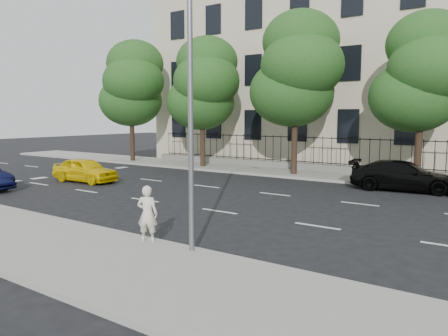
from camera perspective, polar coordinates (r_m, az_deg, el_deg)
The scene contains 15 objects.
ground at distance 14.98m, azimuth -6.16°, elevation -7.35°, with size 120.00×120.00×0.00m, color black.
near_sidewalk at distance 12.34m, azimuth -18.60°, elevation -10.43°, with size 60.00×4.00×0.15m, color gray.
far_sidewalk at distance 26.96m, azimuth 13.67°, elevation -1.01°, with size 60.00×4.00×0.15m, color gray.
lane_markings at distance 18.74m, azimuth 3.40°, elevation -4.43°, with size 49.60×4.62×0.01m, color silver, non-canonical shape.
crosswalk at distance 28.45m, azimuth -21.64°, elevation -1.04°, with size 0.50×12.10×0.01m, color silver, non-canonical shape.
masonry_building at distance 35.63m, azimuth 19.46°, elevation 15.09°, with size 34.60×12.11×18.50m.
iron_fence at distance 28.48m, azimuth 14.94°, elevation 0.52°, with size 30.00×0.50×2.20m.
street_light at distance 11.67m, azimuth -2.75°, elevation 14.15°, with size 0.25×3.32×8.05m.
tree_a at distance 35.33m, azimuth -11.83°, elevation 10.68°, with size 5.71×5.31×9.39m.
tree_b at distance 30.64m, azimuth -2.59°, elevation 10.90°, with size 5.53×5.12×8.97m.
tree_c at distance 27.05m, azimuth 9.59°, elevation 12.56°, with size 5.89×5.50×9.80m.
tree_d at distance 24.84m, azimuth 24.63°, elevation 11.24°, with size 5.34×4.94×8.84m.
yellow_taxi at distance 25.42m, azimuth -17.71°, elevation -0.23°, with size 1.61×3.99×1.36m, color yellow.
black_sedan at distance 23.16m, azimuth 22.42°, elevation -0.95°, with size 2.07×5.08×1.47m, color black.
woman_near at distance 12.39m, azimuth -9.98°, elevation -5.91°, with size 0.58×0.38×1.60m, color beige.
Camera 1 is at (9.53, -10.97, 3.66)m, focal length 35.00 mm.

